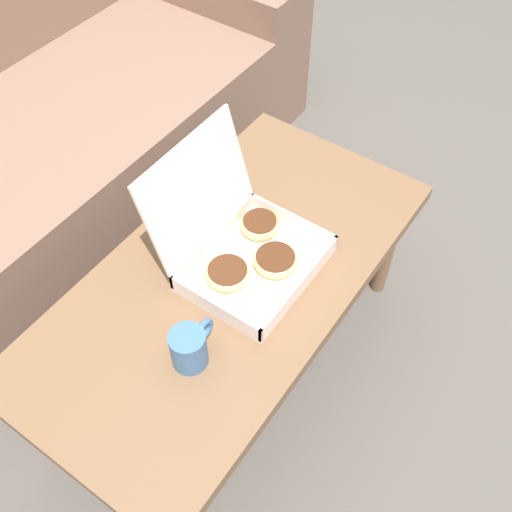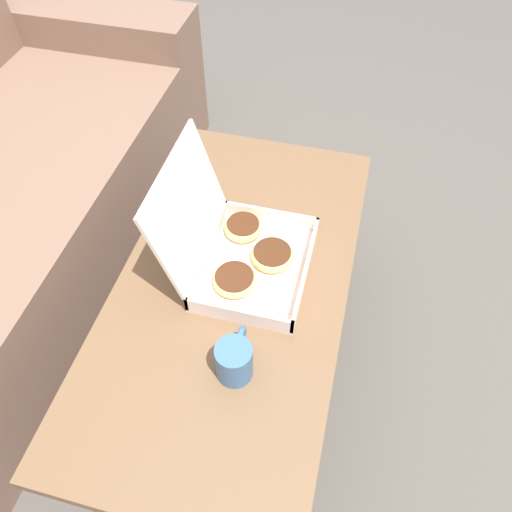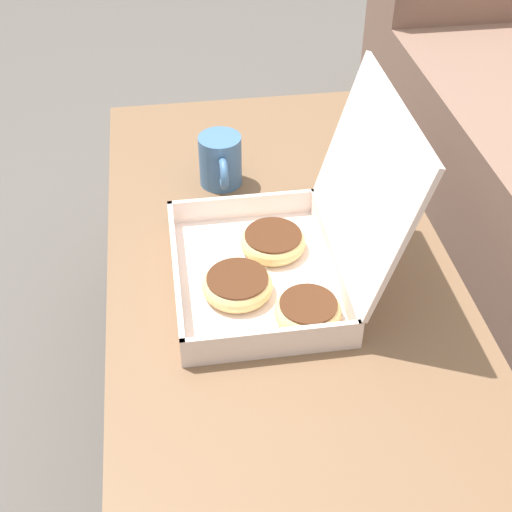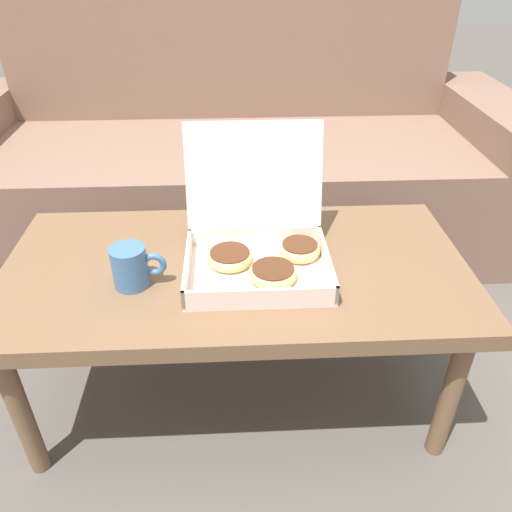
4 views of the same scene
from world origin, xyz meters
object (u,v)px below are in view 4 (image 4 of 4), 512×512
Objects in this scene: couch at (232,160)px; coffee_table at (235,279)px; pastry_box at (259,244)px; coffee_mug at (130,267)px.

couch reaches higher than coffee_table.
pastry_box is 2.73× the size of coffee_mug.
coffee_mug is (-0.28, -0.07, -0.01)m from pastry_box.
coffee_mug reaches higher than coffee_table.
couch is at bearing 93.64° from pastry_box.
pastry_box is (0.06, -0.00, 0.10)m from coffee_table.
coffee_table is 9.17× the size of coffee_mug.
coffee_mug is (-0.22, -0.07, 0.09)m from coffee_table.
coffee_mug is (-0.22, -0.99, 0.17)m from couch.
coffee_table is at bearing 178.97° from pastry_box.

